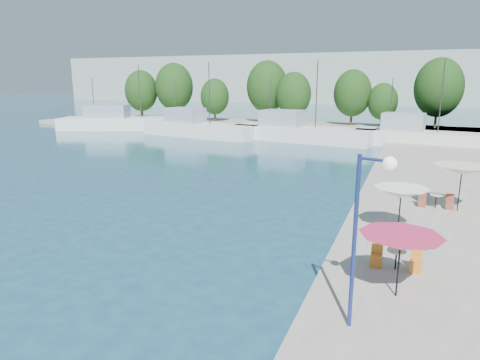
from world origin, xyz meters
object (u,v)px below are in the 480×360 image
at_px(trawler_02, 197,128).
at_px(umbrella_white, 401,193).
at_px(trawler_01, 125,122).
at_px(umbrella_pink, 401,242).
at_px(street_lamp, 368,212).
at_px(trawler_04, 419,138).
at_px(umbrella_cream, 462,170).
at_px(trawler_03, 298,132).

height_order(trawler_02, umbrella_white, trawler_02).
bearing_deg(trawler_01, trawler_02, -35.45).
bearing_deg(umbrella_pink, street_lamp, -109.65).
height_order(trawler_04, umbrella_white, trawler_04).
xyz_separation_m(umbrella_pink, umbrella_white, (-0.19, 6.40, 0.03)).
distance_m(umbrella_pink, street_lamp, 3.05).
distance_m(trawler_04, umbrella_white, 33.11).
bearing_deg(umbrella_cream, trawler_03, 119.81).
distance_m(trawler_03, umbrella_white, 35.31).
distance_m(trawler_04, umbrella_pink, 39.49).
xyz_separation_m(umbrella_white, street_lamp, (-0.68, -8.83, 1.59)).
relative_size(trawler_04, street_lamp, 3.08).
distance_m(umbrella_pink, umbrella_cream, 11.50).
relative_size(trawler_01, umbrella_cream, 7.24).
bearing_deg(trawler_01, umbrella_white, -62.05).
bearing_deg(umbrella_white, trawler_01, 139.63).
bearing_deg(umbrella_white, umbrella_pink, -88.32).
distance_m(trawler_02, street_lamp, 48.80).
distance_m(trawler_02, umbrella_pink, 47.21).
bearing_deg(umbrella_cream, trawler_02, 137.78).
distance_m(umbrella_pink, umbrella_white, 6.40).
bearing_deg(umbrella_pink, trawler_04, 88.81).
height_order(trawler_03, umbrella_pink, trawler_03).
bearing_deg(trawler_01, trawler_04, -25.13).
relative_size(trawler_03, umbrella_pink, 6.85).
bearing_deg(trawler_02, trawler_01, 176.23).
height_order(umbrella_white, umbrella_cream, umbrella_cream).
relative_size(trawler_01, trawler_04, 1.38).
bearing_deg(trawler_01, street_lamp, -68.84).
height_order(trawler_02, street_lamp, trawler_02).
height_order(umbrella_pink, umbrella_cream, umbrella_cream).
relative_size(trawler_03, trawler_04, 1.18).
xyz_separation_m(trawler_03, umbrella_white, (13.16, -32.73, 1.43)).
bearing_deg(trawler_02, umbrella_white, -39.68).
xyz_separation_m(trawler_01, trawler_04, (42.95, -2.59, 0.00)).
distance_m(trawler_01, umbrella_pink, 59.54).
relative_size(trawler_02, trawler_03, 0.94).
bearing_deg(umbrella_pink, trawler_02, 125.45).
relative_size(trawler_03, street_lamp, 3.63).
xyz_separation_m(trawler_02, trawler_03, (14.02, 0.69, -0.00)).
bearing_deg(trawler_02, trawler_03, 12.83).
distance_m(trawler_02, umbrella_cream, 40.60).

